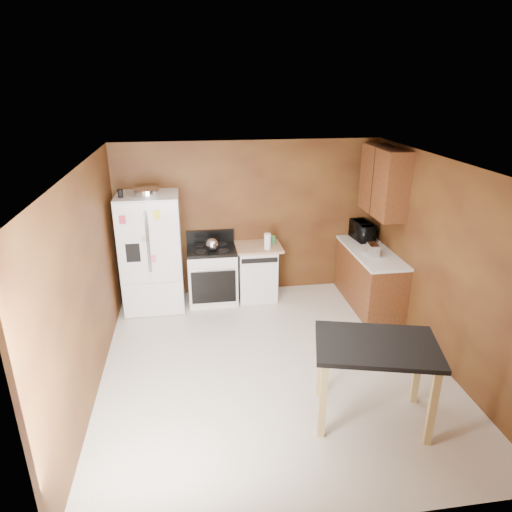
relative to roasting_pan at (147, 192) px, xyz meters
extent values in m
plane|color=silver|center=(1.54, -1.83, -1.85)|extent=(4.50, 4.50, 0.00)
plane|color=white|center=(1.54, -1.83, 0.65)|extent=(4.50, 4.50, 0.00)
plane|color=brown|center=(1.54, 0.42, -0.60)|extent=(4.20, 0.00, 4.20)
plane|color=brown|center=(1.54, -4.08, -0.60)|extent=(4.20, 0.00, 4.20)
plane|color=brown|center=(-0.56, -1.83, -0.60)|extent=(0.00, 4.50, 4.50)
plane|color=brown|center=(3.64, -1.83, -0.60)|extent=(0.00, 4.50, 4.50)
cylinder|color=silver|center=(0.00, 0.00, 0.00)|extent=(0.38, 0.38, 0.10)
cylinder|color=black|center=(-0.36, -0.09, 0.01)|extent=(0.08, 0.08, 0.12)
sphere|color=silver|center=(0.91, -0.01, -0.85)|extent=(0.20, 0.20, 0.20)
cylinder|color=white|center=(1.77, -0.03, -0.83)|extent=(0.14, 0.14, 0.25)
cylinder|color=#3FA55F|center=(1.89, 0.21, -0.90)|extent=(0.11, 0.11, 0.12)
cube|color=silver|center=(3.28, -0.55, -0.86)|extent=(0.17, 0.25, 0.17)
imported|color=black|center=(3.38, 0.17, -0.81)|extent=(0.38, 0.52, 0.27)
cube|color=white|center=(-0.01, 0.05, -0.95)|extent=(0.90, 0.75, 1.80)
cube|color=white|center=(-0.24, -0.34, -0.67)|extent=(0.43, 0.02, 1.20)
cube|color=white|center=(0.21, -0.34, -0.67)|extent=(0.43, 0.02, 1.20)
cube|color=white|center=(-0.01, -0.34, -1.57)|extent=(0.88, 0.02, 0.54)
cube|color=black|center=(-0.24, -0.34, -0.80)|extent=(0.20, 0.01, 0.28)
cylinder|color=silver|center=(-0.03, -0.36, -0.65)|extent=(0.02, 0.02, 0.90)
cylinder|color=silver|center=(0.00, -0.36, -0.65)|extent=(0.02, 0.02, 0.90)
cube|color=#D73251|center=(-0.33, -0.36, -0.30)|extent=(0.09, 0.00, 0.12)
cube|color=#F9FC35|center=(0.14, -0.36, -0.25)|extent=(0.10, 0.00, 0.13)
cube|color=pink|center=(0.04, -0.36, -0.90)|extent=(0.08, 0.00, 0.11)
cube|color=white|center=(0.29, -0.36, -1.05)|extent=(0.09, 0.00, 0.10)
cube|color=#86CAB9|center=(-0.06, -0.36, -0.60)|extent=(0.07, 0.00, 0.07)
cube|color=white|center=(0.90, 0.10, -1.42)|extent=(0.76, 0.65, 0.85)
cube|color=black|center=(0.90, 0.10, -0.97)|extent=(0.76, 0.65, 0.05)
cube|color=black|center=(0.90, 0.39, -0.85)|extent=(0.76, 0.06, 0.20)
cube|color=black|center=(0.90, -0.24, -1.47)|extent=(0.68, 0.02, 0.52)
cylinder|color=silver|center=(0.90, -0.25, -1.18)|extent=(0.62, 0.02, 0.02)
cylinder|color=black|center=(0.72, 0.26, -0.94)|extent=(0.17, 0.17, 0.02)
cylinder|color=black|center=(1.08, 0.26, -0.94)|extent=(0.17, 0.17, 0.02)
cylinder|color=black|center=(0.72, -0.06, -0.94)|extent=(0.17, 0.17, 0.02)
cylinder|color=black|center=(1.08, -0.06, -0.94)|extent=(0.17, 0.17, 0.02)
cube|color=white|center=(1.62, 0.12, -1.42)|extent=(0.60, 0.60, 0.85)
cube|color=black|center=(1.62, -0.19, -1.09)|extent=(0.56, 0.02, 0.07)
cube|color=tan|center=(1.62, 0.12, -0.98)|extent=(0.78, 0.62, 0.04)
cube|color=brown|center=(3.34, -0.38, -1.42)|extent=(0.60, 1.55, 0.86)
cube|color=white|center=(3.34, -0.38, -0.97)|extent=(0.63, 1.58, 0.04)
cube|color=brown|center=(3.46, -0.28, 0.10)|extent=(0.35, 1.05, 1.00)
cube|color=black|center=(3.29, -0.28, 0.10)|extent=(0.01, 0.01, 1.00)
cube|color=black|center=(2.38, -2.92, -0.96)|extent=(1.37, 1.09, 0.05)
cube|color=tan|center=(1.96, -2.48, -1.41)|extent=(0.09, 0.09, 0.87)
cube|color=tan|center=(2.97, -2.74, -1.41)|extent=(0.09, 0.09, 0.87)
cube|color=tan|center=(1.80, -3.10, -1.41)|extent=(0.09, 0.09, 0.87)
cube|color=tan|center=(2.81, -3.36, -1.41)|extent=(0.09, 0.09, 0.87)
camera|label=1|loc=(0.62, -6.61, 1.52)|focal=32.00mm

